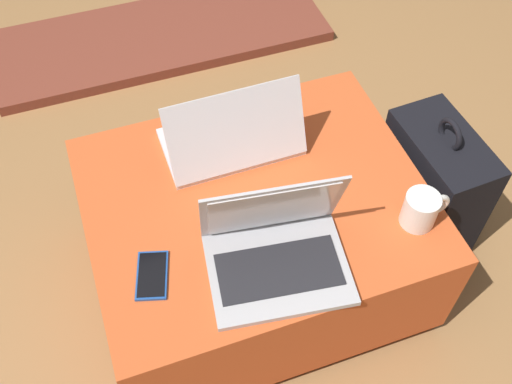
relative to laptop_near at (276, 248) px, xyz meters
name	(u,v)px	position (x,y,z in m)	size (l,w,h in m)	color
ground_plane	(256,273)	(0.02, 0.20, -0.45)	(14.00, 14.00, 0.00)	#9E7042
ottoman	(256,238)	(0.02, 0.20, -0.25)	(0.89, 0.74, 0.40)	maroon
laptop_near	(276,248)	(0.00, 0.00, 0.00)	(0.37, 0.30, 0.26)	#B7B7BC
laptop_far	(232,138)	(0.01, 0.38, -0.01)	(0.37, 0.23, 0.22)	silver
cell_phone	(152,275)	(-0.29, 0.06, -0.05)	(0.11, 0.15, 0.01)	#1E4C9E
backpack	(433,185)	(0.61, 0.20, -0.26)	(0.25, 0.35, 0.48)	black
coffee_mug	(422,209)	(0.38, -0.01, -0.01)	(0.13, 0.09, 0.10)	white
fireplace_hearth	(161,36)	(0.02, 1.43, -0.43)	(1.40, 0.50, 0.04)	brown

